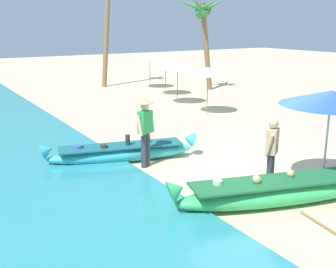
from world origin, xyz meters
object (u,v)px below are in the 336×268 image
Objects in this scene: boat_green_foreground at (281,191)px; boat_cyan_midground at (121,152)px; person_vendor_hatted at (145,127)px; patio_umbrella_large at (331,98)px; person_tourist_customer at (272,149)px; palm_tree_tall_inland at (203,14)px.

boat_green_foreground reaches higher than boat_cyan_midground.
boat_cyan_midground is at bearing 110.82° from boat_green_foreground.
boat_green_foreground is 3.74m from person_vendor_hatted.
patio_umbrella_large is at bearing -53.59° from boat_cyan_midground.
person_tourist_customer is at bearing 58.96° from boat_green_foreground.
boat_green_foreground is 2.64× the size of person_vendor_hatted.
boat_cyan_midground is at bearing -136.58° from palm_tree_tall_inland.
person_tourist_customer is at bearing -120.40° from palm_tree_tall_inland.
person_vendor_hatted reaches higher than boat_green_foreground.
person_vendor_hatted is at bearing 109.64° from boat_green_foreground.
person_tourist_customer is (1.69, -2.69, -0.14)m from person_vendor_hatted.
boat_cyan_midground is 5.36m from patio_umbrella_large.
patio_umbrella_large is (3.00, -4.07, 1.79)m from boat_cyan_midground.
person_tourist_customer reaches higher than boat_green_foreground.
person_vendor_hatted is 13.08m from palm_tree_tall_inland.
person_tourist_customer is (2.04, -3.40, 0.65)m from boat_cyan_midground.
person_vendor_hatted is at bearing 128.25° from patio_umbrella_large.
boat_cyan_midground is 13.04m from palm_tree_tall_inland.
palm_tree_tall_inland is (7.03, 11.98, 3.15)m from person_tourist_customer.
person_tourist_customer is 0.72× the size of patio_umbrella_large.
boat_cyan_midground is 0.83× the size of palm_tree_tall_inland.
patio_umbrella_large reaches higher than person_vendor_hatted.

